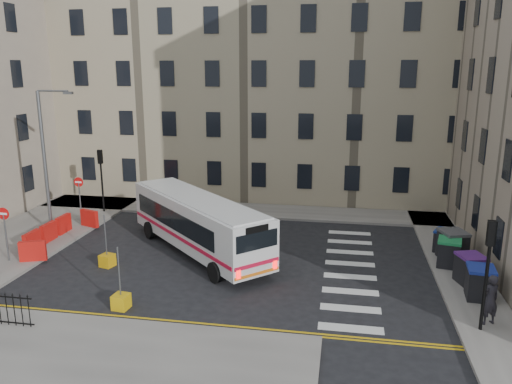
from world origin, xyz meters
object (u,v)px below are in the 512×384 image
(bus, at_px, (198,222))
(wheelie_bin_e, at_px, (444,241))
(wheelie_bin_d, at_px, (453,245))
(pedestrian, at_px, (490,300))
(bollard_yellow, at_px, (107,260))
(wheelie_bin_b, at_px, (470,269))
(bollard_chevron, at_px, (121,302))
(streetlamp, at_px, (44,160))
(wheelie_bin_c, at_px, (449,252))
(wheelie_bin_a, at_px, (480,283))

(bus, relative_size, wheelie_bin_e, 7.01)
(wheelie_bin_d, distance_m, pedestrian, 6.55)
(wheelie_bin_e, height_order, bollard_yellow, wheelie_bin_e)
(wheelie_bin_e, bearing_deg, wheelie_bin_b, -59.64)
(pedestrian, bearing_deg, wheelie_bin_e, -113.04)
(bus, height_order, bollard_chevron, bus)
(streetlamp, bearing_deg, wheelie_bin_d, -1.22)
(wheelie_bin_c, bearing_deg, bollard_yellow, -157.99)
(bollard_chevron, bearing_deg, wheelie_bin_c, 25.94)
(wheelie_bin_a, xyz_separation_m, wheelie_bin_d, (-0.24, 4.34, 0.06))
(wheelie_bin_e, bearing_deg, wheelie_bin_d, -54.96)
(streetlamp, height_order, wheelie_bin_b, streetlamp)
(bus, xyz_separation_m, wheelie_bin_d, (12.70, 0.92, -0.79))
(wheelie_bin_a, distance_m, bollard_yellow, 16.77)
(bollard_chevron, bearing_deg, bollard_yellow, 122.64)
(bus, distance_m, wheelie_bin_e, 12.70)
(wheelie_bin_a, height_order, bollard_chevron, wheelie_bin_a)
(wheelie_bin_c, xyz_separation_m, wheelie_bin_e, (0.14, 2.00, -0.09))
(bollard_yellow, distance_m, bollard_chevron, 4.77)
(wheelie_bin_c, relative_size, pedestrian, 0.73)
(wheelie_bin_d, xyz_separation_m, bollard_yellow, (-16.51, -3.52, -0.59))
(streetlamp, distance_m, pedestrian, 23.28)
(bus, height_order, wheelie_bin_e, bus)
(wheelie_bin_b, distance_m, bollard_yellow, 16.72)
(bollard_yellow, bearing_deg, bollard_chevron, -57.36)
(streetlamp, distance_m, wheelie_bin_b, 22.66)
(wheelie_bin_e, bearing_deg, pedestrian, -63.61)
(streetlamp, bearing_deg, bollard_yellow, -36.29)
(wheelie_bin_b, bearing_deg, bollard_chevron, -178.75)
(streetlamp, xyz_separation_m, wheelie_bin_c, (21.60, -1.38, -3.52))
(wheelie_bin_b, bearing_deg, wheelie_bin_e, 78.63)
(wheelie_bin_b, height_order, wheelie_bin_e, wheelie_bin_b)
(wheelie_bin_c, height_order, bollard_chevron, wheelie_bin_c)
(wheelie_bin_c, xyz_separation_m, wheelie_bin_d, (0.34, 0.92, 0.07))
(wheelie_bin_d, xyz_separation_m, wheelie_bin_e, (-0.20, 1.08, -0.16))
(wheelie_bin_c, distance_m, bollard_yellow, 16.39)
(wheelie_bin_e, bearing_deg, bollard_yellow, -139.55)
(bus, distance_m, wheelie_bin_c, 12.39)
(wheelie_bin_a, xyz_separation_m, bollard_yellow, (-16.74, 0.82, -0.53))
(wheelie_bin_c, relative_size, bollard_chevron, 2.33)
(wheelie_bin_d, bearing_deg, wheelie_bin_a, -103.88)
(streetlamp, distance_m, wheelie_bin_e, 22.04)
(wheelie_bin_a, xyz_separation_m, bollard_chevron, (-14.17, -3.19, -0.53))
(streetlamp, bearing_deg, wheelie_bin_a, -12.23)
(wheelie_bin_a, bearing_deg, wheelie_bin_c, 105.35)
(streetlamp, relative_size, bus, 0.88)
(bus, xyz_separation_m, wheelie_bin_a, (12.94, -3.42, -0.85))
(bus, relative_size, wheelie_bin_b, 6.44)
(wheelie_bin_e, relative_size, bollard_chevron, 2.19)
(wheelie_bin_a, distance_m, wheelie_bin_e, 5.44)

